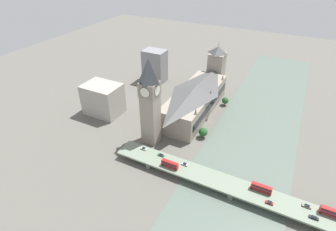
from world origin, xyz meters
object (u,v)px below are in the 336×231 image
(double_decker_bus_mid, at_px, (332,212))
(double_decker_bus_rear, at_px, (261,188))
(victoria_tower, at_px, (216,68))
(car_southbound_tail, at_px, (161,155))
(car_northbound_mid, at_px, (185,164))
(parliament_hall, at_px, (195,99))
(road_bridge, at_px, (233,187))
(clock_tower, at_px, (150,101))
(car_northbound_lead, at_px, (314,218))
(car_southbound_lead, at_px, (269,203))
(double_decker_bus_lead, at_px, (170,164))
(car_northbound_tail, at_px, (307,206))
(car_southbound_mid, at_px, (144,149))

(double_decker_bus_mid, relative_size, double_decker_bus_rear, 1.00)
(victoria_tower, distance_m, car_southbound_tail, 125.40)
(victoria_tower, height_order, car_northbound_mid, victoria_tower)
(parliament_hall, xyz_separation_m, road_bridge, (-54.52, 73.32, -8.04))
(clock_tower, bearing_deg, parliament_hall, -104.18)
(victoria_tower, relative_size, car_northbound_lead, 10.12)
(double_decker_bus_mid, distance_m, car_southbound_lead, 30.60)
(victoria_tower, distance_m, double_decker_bus_lead, 132.69)
(road_bridge, distance_m, car_northbound_lead, 42.80)
(car_northbound_lead, bearing_deg, car_southbound_tail, -3.81)
(parliament_hall, bearing_deg, car_southbound_tail, 93.49)
(double_decker_bus_rear, xyz_separation_m, car_northbound_tail, (-24.11, -0.13, -1.85))
(victoria_tower, distance_m, car_northbound_mid, 127.92)
(double_decker_bus_mid, distance_m, car_northbound_tail, 11.72)
(car_northbound_tail, height_order, car_southbound_lead, car_northbound_tail)
(victoria_tower, xyz_separation_m, car_southbound_mid, (9.54, 124.13, -15.09))
(double_decker_bus_mid, distance_m, car_southbound_mid, 114.65)
(car_southbound_tail, bearing_deg, car_southbound_mid, -1.16)
(parliament_hall, height_order, car_northbound_tail, parliament_hall)
(road_bridge, bearing_deg, double_decker_bus_lead, 4.77)
(car_southbound_mid, bearing_deg, car_northbound_mid, 178.19)
(car_northbound_mid, relative_size, car_southbound_mid, 0.99)
(car_northbound_mid, height_order, car_northbound_tail, car_northbound_mid)
(clock_tower, height_order, double_decker_bus_rear, clock_tower)
(clock_tower, height_order, car_southbound_lead, clock_tower)
(double_decker_bus_lead, distance_m, car_southbound_tail, 12.23)
(clock_tower, xyz_separation_m, car_northbound_lead, (-110.47, 23.53, -28.29))
(double_decker_bus_lead, bearing_deg, victoria_tower, -83.79)
(parliament_hall, height_order, car_northbound_mid, parliament_hall)
(road_bridge, distance_m, car_northbound_tail, 39.13)
(double_decker_bus_lead, bearing_deg, double_decker_bus_mid, -175.87)
(victoria_tower, bearing_deg, parliament_hall, 90.06)
(car_northbound_lead, height_order, car_southbound_mid, car_southbound_mid)
(clock_tower, distance_m, double_decker_bus_lead, 45.11)
(victoria_tower, bearing_deg, car_northbound_tail, 126.91)
(road_bridge, distance_m, car_southbound_lead, 21.07)
(double_decker_bus_lead, bearing_deg, car_southbound_mid, -16.65)
(car_northbound_lead, xyz_separation_m, car_northbound_mid, (75.37, -5.48, 0.03))
(double_decker_bus_lead, distance_m, car_southbound_mid, 24.93)
(parliament_hall, bearing_deg, double_decker_bus_mid, 146.27)
(parliament_hall, distance_m, car_southbound_lead, 107.70)
(car_southbound_lead, bearing_deg, car_northbound_mid, -6.67)
(double_decker_bus_lead, height_order, car_southbound_lead, double_decker_bus_lead)
(car_southbound_mid, relative_size, car_southbound_tail, 0.93)
(victoria_tower, bearing_deg, car_southbound_lead, 119.82)
(double_decker_bus_mid, distance_m, car_northbound_mid, 83.23)
(double_decker_bus_lead, bearing_deg, car_southbound_lead, 179.89)
(car_northbound_lead, distance_m, car_southbound_lead, 21.99)
(car_northbound_lead, bearing_deg, road_bridge, -3.64)
(double_decker_bus_lead, distance_m, car_northbound_tail, 79.56)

